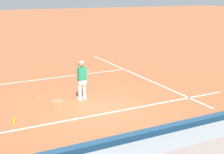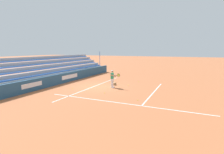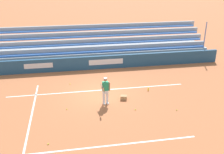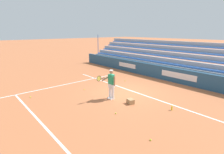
% 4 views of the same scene
% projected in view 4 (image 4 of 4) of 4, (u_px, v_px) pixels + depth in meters
% --- Properties ---
extents(ground_plane, '(160.00, 160.00, 0.00)m').
position_uv_depth(ground_plane, '(125.00, 92.00, 11.25)').
color(ground_plane, '#B7663D').
extents(court_baseline_white, '(12.00, 0.10, 0.01)m').
position_uv_depth(court_baseline_white, '(131.00, 91.00, 11.56)').
color(court_baseline_white, white).
rests_on(court_baseline_white, ground).
extents(court_sideline_white, '(0.10, 12.00, 0.01)m').
position_uv_depth(court_sideline_white, '(40.00, 90.00, 11.74)').
color(court_sideline_white, white).
rests_on(court_sideline_white, ground).
extents(court_service_line_white, '(8.22, 0.10, 0.01)m').
position_uv_depth(court_service_line_white, '(38.00, 120.00, 7.78)').
color(court_service_line_white, white).
rests_on(court_service_line_white, ground).
extents(back_wall_sponsor_board, '(21.72, 0.25, 1.10)m').
position_uv_depth(back_wall_sponsor_board, '(165.00, 73.00, 13.96)').
color(back_wall_sponsor_board, navy).
rests_on(back_wall_sponsor_board, ground).
extents(bleacher_stand, '(20.63, 3.20, 3.40)m').
position_uv_depth(bleacher_stand, '(180.00, 67.00, 15.31)').
color(bleacher_stand, '#9EA3A8').
rests_on(bleacher_stand, ground).
extents(tennis_player, '(0.59, 1.01, 1.71)m').
position_uv_depth(tennis_player, '(111.00, 84.00, 9.95)').
color(tennis_player, silver).
rests_on(tennis_player, ground).
extents(ball_box_cardboard, '(0.46, 0.39, 0.26)m').
position_uv_depth(ball_box_cardboard, '(130.00, 101.00, 9.47)').
color(ball_box_cardboard, '#A87F51').
rests_on(ball_box_cardboard, ground).
extents(tennis_ball_far_right, '(0.07, 0.07, 0.07)m').
position_uv_depth(tennis_ball_far_right, '(30.00, 97.00, 10.36)').
color(tennis_ball_far_right, '#CCE533').
rests_on(tennis_ball_far_right, ground).
extents(tennis_ball_stray_back, '(0.07, 0.07, 0.07)m').
position_uv_depth(tennis_ball_stray_back, '(116.00, 113.00, 8.31)').
color(tennis_ball_stray_back, '#CCE533').
rests_on(tennis_ball_stray_back, ground).
extents(tennis_ball_toward_net, '(0.07, 0.07, 0.07)m').
position_uv_depth(tennis_ball_toward_net, '(151.00, 140.00, 6.28)').
color(tennis_ball_toward_net, '#CCE533').
rests_on(tennis_ball_toward_net, ground).
extents(tennis_ball_far_left, '(0.07, 0.07, 0.07)m').
position_uv_depth(tennis_ball_far_left, '(84.00, 89.00, 11.69)').
color(tennis_ball_far_left, '#CCE533').
rests_on(tennis_ball_far_left, ground).
extents(tennis_ball_on_baseline, '(0.07, 0.07, 0.07)m').
position_uv_depth(tennis_ball_on_baseline, '(125.00, 81.00, 13.74)').
color(tennis_ball_on_baseline, '#CCE533').
rests_on(tennis_ball_on_baseline, ground).
extents(water_bottle, '(0.07, 0.07, 0.22)m').
position_uv_depth(water_bottle, '(172.00, 108.00, 8.69)').
color(water_bottle, yellow).
rests_on(water_bottle, ground).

